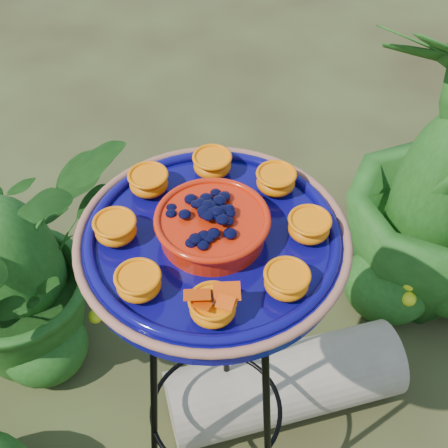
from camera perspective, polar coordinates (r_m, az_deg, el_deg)
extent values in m
torus|color=black|center=(1.13, -1.01, -2.98)|extent=(0.33, 0.33, 0.02)
torus|color=black|center=(1.63, -0.73, -16.59)|extent=(0.42, 0.42, 0.01)
cylinder|color=black|center=(1.59, 0.14, -9.57)|extent=(0.04, 0.09, 0.91)
cylinder|color=black|center=(1.49, -6.41, -15.96)|extent=(0.09, 0.04, 0.91)
cylinder|color=black|center=(1.47, 3.95, -17.45)|extent=(0.07, 0.08, 0.91)
cylinder|color=#0A075A|center=(1.11, -1.03, -1.87)|extent=(0.58, 0.58, 0.04)
torus|color=#A9664C|center=(1.10, -1.04, -1.22)|extent=(0.49, 0.49, 0.02)
torus|color=#0A075A|center=(1.09, -1.05, -1.08)|extent=(0.45, 0.45, 0.02)
cylinder|color=red|center=(1.08, -1.06, -0.34)|extent=(0.23, 0.23, 0.05)
torus|color=red|center=(1.06, -1.08, 0.50)|extent=(0.20, 0.20, 0.01)
ellipsoid|color=black|center=(1.06, -1.08, 0.74)|extent=(0.16, 0.16, 0.03)
ellipsoid|color=orange|center=(1.09, 7.76, -0.40)|extent=(0.07, 0.07, 0.04)
cylinder|color=orange|center=(1.08, 7.86, 0.25)|extent=(0.07, 0.07, 0.01)
ellipsoid|color=orange|center=(1.17, 4.75, 3.82)|extent=(0.07, 0.07, 0.04)
cylinder|color=orange|center=(1.16, 4.81, 4.48)|extent=(0.07, 0.07, 0.01)
ellipsoid|color=orange|center=(1.20, -1.08, 5.37)|extent=(0.07, 0.07, 0.04)
cylinder|color=orange|center=(1.19, -1.09, 6.03)|extent=(0.07, 0.07, 0.01)
ellipsoid|color=orange|center=(1.17, -6.89, 3.69)|extent=(0.07, 0.07, 0.04)
cylinder|color=orange|center=(1.16, -6.97, 4.35)|extent=(0.07, 0.07, 0.01)
ellipsoid|color=orange|center=(1.09, -9.86, -0.59)|extent=(0.07, 0.07, 0.04)
cylinder|color=orange|center=(1.08, -9.98, 0.06)|extent=(0.07, 0.07, 0.01)
ellipsoid|color=orange|center=(1.01, -7.80, -5.50)|extent=(0.07, 0.07, 0.04)
cylinder|color=orange|center=(1.00, -7.90, -4.86)|extent=(0.07, 0.07, 0.01)
ellipsoid|color=orange|center=(0.97, -1.04, -7.75)|extent=(0.07, 0.07, 0.04)
cylinder|color=orange|center=(0.96, -1.05, -7.12)|extent=(0.07, 0.07, 0.01)
ellipsoid|color=orange|center=(1.01, 5.72, -5.37)|extent=(0.07, 0.07, 0.04)
cylinder|color=orange|center=(1.00, 5.80, -4.72)|extent=(0.07, 0.07, 0.01)
cylinder|color=black|center=(0.95, -1.06, -6.75)|extent=(0.01, 0.03, 0.00)
cube|color=#FF4C05|center=(0.95, -2.47, -6.47)|extent=(0.04, 0.03, 0.01)
cube|color=#FF4C05|center=(0.95, 0.28, -6.18)|extent=(0.04, 0.03, 0.01)
cylinder|color=tan|center=(1.91, 5.54, -14.27)|extent=(0.71, 0.32, 0.23)
imported|color=#1A4412|center=(1.93, -18.85, -3.03)|extent=(0.91, 0.91, 0.77)
imported|color=#1A4412|center=(2.01, 19.58, 4.39)|extent=(0.80, 0.80, 1.02)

